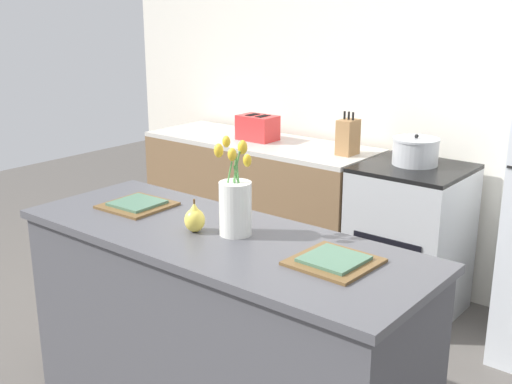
{
  "coord_description": "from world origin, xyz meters",
  "views": [
    {
      "loc": [
        1.65,
        -1.79,
        1.84
      ],
      "look_at": [
        0.0,
        0.25,
        1.06
      ],
      "focal_mm": 45.0,
      "sensor_mm": 36.0,
      "label": 1
    }
  ],
  "objects_px": {
    "stove_range": "(410,240)",
    "pear_figurine": "(195,219)",
    "plate_setting_left": "(137,205)",
    "plate_setting_right": "(334,261)",
    "cooking_pot": "(415,151)",
    "knife_block": "(348,137)",
    "toaster": "(258,128)",
    "flower_vase": "(235,204)"
  },
  "relations": [
    {
      "from": "flower_vase",
      "to": "toaster",
      "type": "distance_m",
      "value": 1.93
    },
    {
      "from": "stove_range",
      "to": "plate_setting_right",
      "type": "bearing_deg",
      "value": -74.61
    },
    {
      "from": "plate_setting_right",
      "to": "cooking_pot",
      "type": "distance_m",
      "value": 1.66
    },
    {
      "from": "plate_setting_left",
      "to": "toaster",
      "type": "height_order",
      "value": "toaster"
    },
    {
      "from": "pear_figurine",
      "to": "stove_range",
      "type": "bearing_deg",
      "value": 83.3
    },
    {
      "from": "toaster",
      "to": "cooking_pot",
      "type": "xyz_separation_m",
      "value": [
        1.16,
        0.03,
        -0.01
      ]
    },
    {
      "from": "plate_setting_left",
      "to": "toaster",
      "type": "relative_size",
      "value": 1.04
    },
    {
      "from": "flower_vase",
      "to": "cooking_pot",
      "type": "height_order",
      "value": "flower_vase"
    },
    {
      "from": "toaster",
      "to": "pear_figurine",
      "type": "bearing_deg",
      "value": -58.93
    },
    {
      "from": "cooking_pot",
      "to": "knife_block",
      "type": "xyz_separation_m",
      "value": [
        -0.44,
        -0.03,
        0.03
      ]
    },
    {
      "from": "pear_figurine",
      "to": "toaster",
      "type": "xyz_separation_m",
      "value": [
        -0.99,
        1.64,
        0.01
      ]
    },
    {
      "from": "flower_vase",
      "to": "knife_block",
      "type": "distance_m",
      "value": 1.62
    },
    {
      "from": "stove_range",
      "to": "plate_setting_left",
      "type": "xyz_separation_m",
      "value": [
        -0.63,
        -1.56,
        0.49
      ]
    },
    {
      "from": "flower_vase",
      "to": "pear_figurine",
      "type": "height_order",
      "value": "flower_vase"
    },
    {
      "from": "stove_range",
      "to": "toaster",
      "type": "xyz_separation_m",
      "value": [
        -1.18,
        0.0,
        0.55
      ]
    },
    {
      "from": "toaster",
      "to": "cooking_pot",
      "type": "relative_size",
      "value": 1.03
    },
    {
      "from": "plate_setting_right",
      "to": "cooking_pot",
      "type": "relative_size",
      "value": 1.06
    },
    {
      "from": "stove_range",
      "to": "cooking_pot",
      "type": "height_order",
      "value": "cooking_pot"
    },
    {
      "from": "flower_vase",
      "to": "cooking_pot",
      "type": "bearing_deg",
      "value": 89.24
    },
    {
      "from": "plate_setting_left",
      "to": "flower_vase",
      "type": "bearing_deg",
      "value": 0.75
    },
    {
      "from": "pear_figurine",
      "to": "toaster",
      "type": "relative_size",
      "value": 0.5
    },
    {
      "from": "flower_vase",
      "to": "plate_setting_right",
      "type": "xyz_separation_m",
      "value": [
        0.47,
        -0.01,
        -0.12
      ]
    },
    {
      "from": "pear_figurine",
      "to": "flower_vase",
      "type": "bearing_deg",
      "value": 28.21
    },
    {
      "from": "flower_vase",
      "to": "pear_figurine",
      "type": "bearing_deg",
      "value": -151.79
    },
    {
      "from": "plate_setting_left",
      "to": "knife_block",
      "type": "bearing_deg",
      "value": 83.99
    },
    {
      "from": "cooking_pot",
      "to": "stove_range",
      "type": "bearing_deg",
      "value": -61.52
    },
    {
      "from": "flower_vase",
      "to": "pear_figurine",
      "type": "distance_m",
      "value": 0.19
    },
    {
      "from": "plate_setting_left",
      "to": "toaster",
      "type": "xyz_separation_m",
      "value": [
        -0.55,
        1.56,
        0.06
      ]
    },
    {
      "from": "stove_range",
      "to": "cooking_pot",
      "type": "distance_m",
      "value": 0.54
    },
    {
      "from": "flower_vase",
      "to": "cooking_pot",
      "type": "relative_size",
      "value": 1.44
    },
    {
      "from": "plate_setting_left",
      "to": "toaster",
      "type": "distance_m",
      "value": 1.66
    },
    {
      "from": "pear_figurine",
      "to": "knife_block",
      "type": "height_order",
      "value": "knife_block"
    },
    {
      "from": "stove_range",
      "to": "pear_figurine",
      "type": "height_order",
      "value": "pear_figurine"
    },
    {
      "from": "stove_range",
      "to": "cooking_pot",
      "type": "xyz_separation_m",
      "value": [
        -0.02,
        0.04,
        0.54
      ]
    },
    {
      "from": "knife_block",
      "to": "plate_setting_right",
      "type": "bearing_deg",
      "value": -60.39
    },
    {
      "from": "plate_setting_left",
      "to": "knife_block",
      "type": "xyz_separation_m",
      "value": [
        0.17,
        1.57,
        0.08
      ]
    },
    {
      "from": "flower_vase",
      "to": "cooking_pot",
      "type": "distance_m",
      "value": 1.59
    },
    {
      "from": "pear_figurine",
      "to": "knife_block",
      "type": "relative_size",
      "value": 0.51
    },
    {
      "from": "flower_vase",
      "to": "pear_figurine",
      "type": "relative_size",
      "value": 2.82
    },
    {
      "from": "stove_range",
      "to": "knife_block",
      "type": "distance_m",
      "value": 0.74
    },
    {
      "from": "plate_setting_left",
      "to": "plate_setting_right",
      "type": "height_order",
      "value": "same"
    },
    {
      "from": "cooking_pot",
      "to": "knife_block",
      "type": "relative_size",
      "value": 1.01
    }
  ]
}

